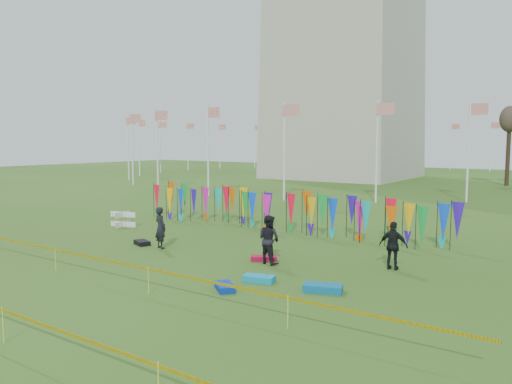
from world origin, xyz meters
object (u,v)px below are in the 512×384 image
Objects in this scene: kite_bag_blue at (225,287)px; kite_bag_teal at (323,288)px; person_left at (160,228)px; person_right at (393,246)px; kite_bag_red at (264,258)px; box_kite at (123,219)px; person_mid at (269,239)px; kite_bag_turquoise at (259,279)px; kite_bag_black at (142,243)px.

kite_bag_blue is 0.79× the size of kite_bag_teal.
person_left reaches higher than person_right.
kite_bag_blue is at bearing 167.82° from person_left.
person_right is at bearing 18.59° from kite_bag_red.
person_right reaches higher than box_kite.
person_left is at bearing -172.46° from kite_bag_red.
box_kite is at bearing -2.21° from person_mid.
person_left is 10.19m from person_right.
person_mid reaches higher than kite_bag_red.
kite_bag_turquoise is at bearing -20.59° from box_kite.
person_mid reaches higher than person_left.
kite_bag_black is at bearing 166.27° from kite_bag_turquoise.
kite_bag_blue is 8.31m from kite_bag_black.
kite_bag_black is at bearing 14.49° from person_left.
kite_bag_teal is at bearing -16.83° from box_kite.
kite_bag_black is at bearing 170.43° from kite_bag_teal.
kite_bag_turquoise is 1.49m from kite_bag_blue.
box_kite is 0.83× the size of kite_bag_turquoise.
kite_bag_turquoise is at bearing 75.51° from kite_bag_blue.
box_kite is at bearing 148.80° from kite_bag_black.
person_left is 2.13× the size of kite_bag_black.
kite_bag_blue is 1.11× the size of kite_bag_black.
box_kite is 15.52m from kite_bag_teal.
kite_bag_turquoise reaches higher than kite_bag_black.
person_left is at bearing 9.14° from person_right.
kite_bag_teal reaches higher than kite_bag_turquoise.
kite_bag_teal is (3.47, -2.12, -0.85)m from person_mid.
kite_bag_blue is 3.18m from kite_bag_teal.
person_left is at bearing 164.03° from kite_bag_turquoise.
kite_bag_black is 0.71× the size of kite_bag_teal.
box_kite is 15.76m from person_right.
box_kite is 0.49× the size of person_right.
person_left is 1.52m from kite_bag_black.
kite_bag_red is at bearing 5.81° from kite_bag_black.
person_right is at bearing -147.17° from person_mid.
person_mid is 6.90m from kite_bag_black.
kite_bag_red is 6.45m from kite_bag_black.
person_mid is at bearing -32.98° from kite_bag_red.
person_left reaches higher than box_kite.
kite_bag_turquoise is 1.09× the size of kite_bag_blue.
kite_bag_turquoise reaches higher than kite_bag_blue.
box_kite is 13.37m from kite_bag_turquoise.
kite_bag_teal is (10.30, -1.74, 0.02)m from kite_bag_black.
kite_bag_black is at bearing -174.19° from kite_bag_red.
person_left reaches higher than kite_bag_turquoise.
person_right is 2.07× the size of kite_bag_black.
kite_bag_turquoise is 1.21× the size of kite_bag_black.
kite_bag_red is at bearing 148.40° from kite_bag_teal.
kite_bag_teal is at bearing 31.31° from kite_bag_blue.
kite_bag_black is (-1.26, 0.03, -0.84)m from person_left.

